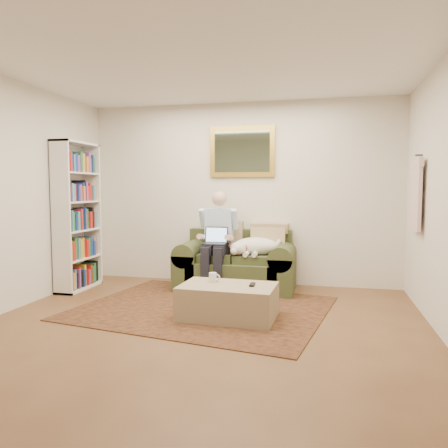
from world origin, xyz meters
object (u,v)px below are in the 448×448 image
at_px(seated_man, 217,241).
at_px(sleeping_dog, 256,246).
at_px(sofa, 236,269).
at_px(bookshelf, 77,216).
at_px(laptop, 215,239).
at_px(coffee_mug, 213,277).
at_px(ottoman, 228,302).

height_order(seated_man, sleeping_dog, seated_man).
bearing_deg(sofa, bookshelf, -167.67).
xyz_separation_m(seated_man, sleeping_dog, (0.52, 0.07, -0.06)).
bearing_deg(laptop, sleeping_dog, 13.64).
bearing_deg(laptop, sofa, 41.02).
relative_size(coffee_mug, bookshelf, 0.05).
height_order(ottoman, coffee_mug, coffee_mug).
relative_size(sleeping_dog, ottoman, 0.66).
bearing_deg(laptop, seated_man, 90.00).
bearing_deg(bookshelf, sleeping_dog, 9.04).
distance_m(sleeping_dog, bookshelf, 2.46).
relative_size(sofa, coffee_mug, 15.90).
relative_size(laptop, ottoman, 0.31).
height_order(sleeping_dog, coffee_mug, sleeping_dog).
distance_m(ottoman, bookshelf, 2.61).
xyz_separation_m(sleeping_dog, coffee_mug, (-0.29, -1.16, -0.20)).
height_order(seated_man, coffee_mug, seated_man).
xyz_separation_m(laptop, sleeping_dog, (0.52, 0.13, -0.09)).
xyz_separation_m(sofa, bookshelf, (-2.12, -0.46, 0.73)).
bearing_deg(seated_man, coffee_mug, -78.10).
bearing_deg(laptop, bookshelf, -172.26).
bearing_deg(ottoman, seated_man, 109.41).
distance_m(ottoman, coffee_mug, 0.32).
relative_size(seated_man, coffee_mug, 13.37).
xyz_separation_m(sofa, sleeping_dog, (0.29, -0.08, 0.33)).
bearing_deg(bookshelf, laptop, 7.74).
height_order(ottoman, bookshelf, bookshelf).
height_order(seated_man, laptop, seated_man).
height_order(coffee_mug, bookshelf, bookshelf).
bearing_deg(seated_man, laptop, -90.00).
relative_size(sofa, seated_man, 1.19).
relative_size(sofa, laptop, 5.15).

